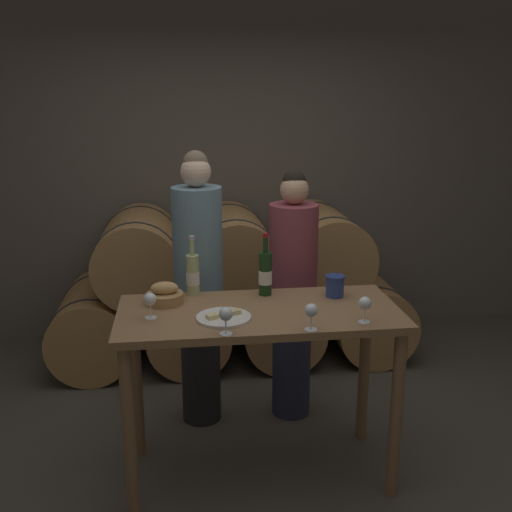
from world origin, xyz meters
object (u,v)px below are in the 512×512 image
object	(u,v)px
wine_bottle_white	(193,274)
person_left	(199,288)
blue_crock	(335,285)
wine_glass_right	(365,304)
wine_glass_center	(311,311)
wine_bottle_red	(265,273)
cheese_plate	(224,317)
wine_glass_left	(226,315)
wine_glass_far_left	(150,300)
tasting_table	(259,338)
person_right	(293,294)
bread_basket	(165,295)

from	to	relation	value
wine_bottle_white	person_left	bearing A→B (deg)	83.01
blue_crock	wine_glass_right	distance (m)	0.39
person_left	wine_glass_center	distance (m)	1.05
wine_bottle_red	wine_glass_right	xyz separation A→B (m)	(0.41, -0.47, -0.03)
cheese_plate	wine_glass_left	world-z (taller)	wine_glass_left
wine_bottle_red	wine_glass_far_left	xyz separation A→B (m)	(-0.61, -0.28, -0.03)
wine_bottle_white	tasting_table	bearing A→B (deg)	-41.74
blue_crock	wine_glass_right	xyz separation A→B (m)	(0.04, -0.39, 0.03)
wine_bottle_white	blue_crock	world-z (taller)	wine_bottle_white
person_right	wine_glass_left	size ratio (longest dim) A/B	12.09
wine_bottle_red	wine_bottle_white	world-z (taller)	wine_bottle_red
wine_bottle_red	wine_glass_right	distance (m)	0.63
person_left	wine_glass_right	size ratio (longest dim) A/B	13.01
wine_bottle_red	wine_glass_left	distance (m)	0.59
wine_glass_center	wine_glass_right	xyz separation A→B (m)	(0.28, 0.06, 0.00)
person_left	person_right	world-z (taller)	person_left
blue_crock	wine_glass_center	bearing A→B (deg)	-117.10
wine_bottle_red	bread_basket	bearing A→B (deg)	-172.78
bread_basket	wine_glass_right	world-z (taller)	wine_glass_right
person_left	wine_bottle_white	size ratio (longest dim) A/B	5.17
wine_bottle_red	blue_crock	bearing A→B (deg)	-11.94
wine_bottle_red	wine_glass_center	distance (m)	0.55
wine_glass_right	wine_glass_far_left	bearing A→B (deg)	169.50
blue_crock	cheese_plate	xyz separation A→B (m)	(-0.62, -0.26, -0.06)
wine_glass_left	wine_glass_far_left	bearing A→B (deg)	144.69
bread_basket	cheese_plate	bearing A→B (deg)	-42.60
person_left	wine_glass_center	world-z (taller)	person_left
tasting_table	wine_glass_left	xyz separation A→B (m)	(-0.19, -0.29, 0.25)
blue_crock	wine_glass_left	world-z (taller)	wine_glass_left
wine_bottle_red	wine_glass_right	size ratio (longest dim) A/B	2.64
person_left	wine_bottle_red	bearing A→B (deg)	-47.33
wine_bottle_white	wine_bottle_red	bearing A→B (deg)	-8.13
blue_crock	person_left	bearing A→B (deg)	147.49
wine_glass_far_left	wine_glass_left	xyz separation A→B (m)	(0.35, -0.25, 0.00)
cheese_plate	wine_glass_right	world-z (taller)	wine_glass_right
person_right	blue_crock	world-z (taller)	person_right
wine_glass_far_left	wine_glass_right	world-z (taller)	same
wine_bottle_red	wine_glass_center	bearing A→B (deg)	-75.26
wine_bottle_white	wine_glass_right	bearing A→B (deg)	-33.06
person_right	wine_bottle_white	distance (m)	0.74
cheese_plate	wine_glass_far_left	world-z (taller)	wine_glass_far_left
person_right	wine_glass_center	size ratio (longest dim) A/B	12.09
tasting_table	wine_bottle_red	world-z (taller)	wine_bottle_red
tasting_table	cheese_plate	size ratio (longest dim) A/B	5.33
person_left	person_right	xyz separation A→B (m)	(0.58, -0.00, -0.07)
wine_bottle_white	bread_basket	distance (m)	0.21
person_left	blue_crock	bearing A→B (deg)	-32.51
cheese_plate	wine_glass_far_left	xyz separation A→B (m)	(-0.35, 0.06, 0.08)
wine_bottle_white	wine_glass_far_left	world-z (taller)	wine_bottle_white
wine_bottle_white	wine_glass_right	size ratio (longest dim) A/B	2.51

